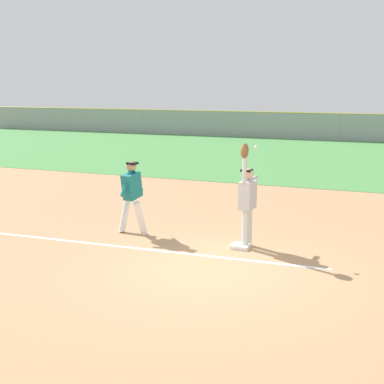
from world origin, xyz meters
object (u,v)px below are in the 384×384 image
object	(u,v)px
fielder	(247,197)
parked_car_silver	(296,124)
runner	(132,192)
baseball	(256,147)
parked_car_white	(213,122)
first_base	(241,246)

from	to	relation	value
fielder	parked_car_silver	world-z (taller)	fielder
fielder	runner	distance (m)	2.79
fielder	baseball	size ratio (longest dim) A/B	30.81
baseball	parked_car_white	distance (m)	28.68
first_base	baseball	size ratio (longest dim) A/B	5.14
fielder	parked_car_white	bearing A→B (deg)	-63.63
baseball	parked_car_white	world-z (taller)	baseball
fielder	parked_car_silver	size ratio (longest dim) A/B	0.51
parked_car_white	first_base	bearing A→B (deg)	-71.04
baseball	first_base	bearing A→B (deg)	-142.26
runner	parked_car_silver	world-z (taller)	runner
first_base	runner	bearing A→B (deg)	176.24
first_base	parked_car_silver	bearing A→B (deg)	97.49
first_base	parked_car_silver	xyz separation A→B (m)	(-3.53, 26.85, 0.63)
parked_car_white	parked_car_silver	xyz separation A→B (m)	(6.27, -0.16, 0.00)
baseball	parked_car_white	bearing A→B (deg)	110.52
parked_car_silver	first_base	bearing A→B (deg)	-83.83
parked_car_white	baseball	bearing A→B (deg)	-70.46
first_base	fielder	size ratio (longest dim) A/B	0.17
first_base	parked_car_silver	size ratio (longest dim) A/B	0.09
runner	parked_car_silver	bearing A→B (deg)	100.79
fielder	parked_car_white	world-z (taller)	fielder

